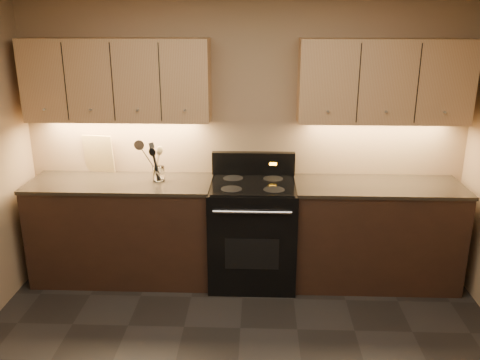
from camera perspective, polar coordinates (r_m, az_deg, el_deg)
name	(u,v)px	position (r m, az deg, el deg)	size (l,w,h in m)	color
wall_back	(245,134)	(4.64, 0.56, 5.18)	(4.00, 0.04, 2.60)	#99775A
counter_left	(124,230)	(4.78, -12.93, -5.44)	(1.62, 0.62, 0.93)	black
counter_right	(375,233)	(4.74, 14.91, -5.82)	(1.46, 0.62, 0.93)	black
stove	(253,231)	(4.60, 1.42, -5.75)	(0.76, 0.68, 1.14)	black
upper_cab_left	(117,80)	(4.58, -13.63, 10.85)	(1.60, 0.30, 0.70)	tan
upper_cab_right	(384,81)	(4.53, 15.88, 10.61)	(1.44, 0.30, 0.70)	tan
outlet_plate	(106,152)	(4.89, -14.87, 3.07)	(0.09, 0.01, 0.12)	#B2B5BA
utensil_crock	(159,174)	(4.56, -9.12, 0.65)	(0.13, 0.13, 0.13)	white
cutting_board	(99,154)	(4.89, -15.58, 2.85)	(0.28, 0.02, 0.36)	tan
wooden_spoon	(154,163)	(4.53, -9.68, 1.85)	(0.06, 0.06, 0.29)	tan
black_spoon	(158,161)	(4.53, -9.23, 2.11)	(0.06, 0.06, 0.32)	black
black_turner	(159,161)	(4.50, -9.09, 2.13)	(0.08, 0.08, 0.35)	black
steel_skimmer	(161,159)	(4.49, -8.87, 2.40)	(0.09, 0.09, 0.39)	silver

